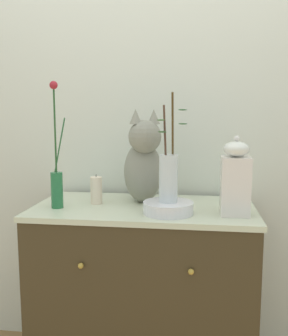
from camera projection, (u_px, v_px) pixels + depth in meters
wall_back at (153, 116)px, 2.09m from camera, size 4.40×0.08×2.60m
sideboard at (144, 295)px, 1.87m from camera, size 1.03×0.56×0.88m
cat_sitting at (143, 162)px, 1.85m from camera, size 0.24×0.42×0.45m
vase_slim_green at (57, 179)px, 1.75m from camera, size 0.08×0.05×0.57m
bowl_porcelain at (168, 208)px, 1.67m from camera, size 0.22×0.22×0.05m
vase_glass_clear at (169, 175)px, 1.64m from camera, size 0.13×0.11×0.47m
jar_lidded_porcelain at (235, 179)px, 1.63m from camera, size 0.12×0.12×0.34m
candle_pillar at (96, 190)px, 1.84m from camera, size 0.06×0.06×0.14m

